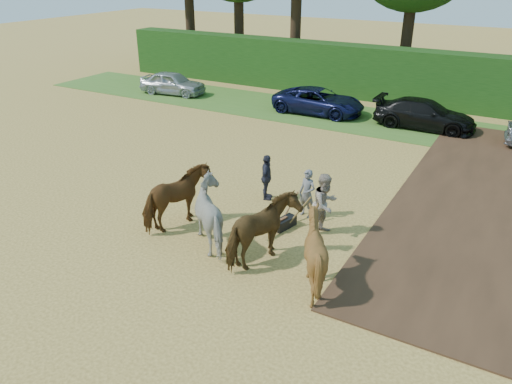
# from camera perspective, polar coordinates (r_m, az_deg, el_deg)

# --- Properties ---
(ground) EXTENTS (120.00, 120.00, 0.00)m
(ground) POSITION_cam_1_polar(r_m,az_deg,el_deg) (13.02, 12.08, -10.61)
(ground) COLOR gold
(ground) RESTS_ON ground
(earth_strip) EXTENTS (4.50, 17.00, 0.05)m
(earth_strip) POSITION_cam_1_polar(r_m,az_deg,el_deg) (18.88, 23.22, -0.37)
(earth_strip) COLOR #472D1C
(earth_strip) RESTS_ON ground
(grass_verge) EXTENTS (50.00, 5.00, 0.03)m
(grass_verge) POSITION_cam_1_polar(r_m,az_deg,el_deg) (25.57, 22.17, 6.17)
(grass_verge) COLOR #38601E
(grass_verge) RESTS_ON ground
(hedgerow) EXTENTS (46.00, 1.60, 3.00)m
(hedgerow) POSITION_cam_1_polar(r_m,az_deg,el_deg) (29.55, 24.06, 11.20)
(hedgerow) COLOR #14380F
(hedgerow) RESTS_ON ground
(spectator_near) EXTENTS (0.99, 1.11, 1.91)m
(spectator_near) POSITION_cam_1_polar(r_m,az_deg,el_deg) (14.76, 7.88, -1.42)
(spectator_near) COLOR #BAAA92
(spectator_near) RESTS_ON ground
(spectator_far) EXTENTS (0.68, 1.01, 1.59)m
(spectator_far) POSITION_cam_1_polar(r_m,az_deg,el_deg) (16.86, 1.21, 1.68)
(spectator_far) COLOR #262733
(spectator_far) RESTS_ON ground
(plough_team) EXTENTS (6.50, 4.58, 1.89)m
(plough_team) POSITION_cam_1_polar(r_m,az_deg,el_deg) (13.69, -1.68, -3.47)
(plough_team) COLOR brown
(plough_team) RESTS_ON ground
(parked_cars) EXTENTS (35.87, 3.09, 1.45)m
(parked_cars) POSITION_cam_1_polar(r_m,az_deg,el_deg) (25.19, 25.57, 6.93)
(parked_cars) COLOR #A7AAAE
(parked_cars) RESTS_ON ground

